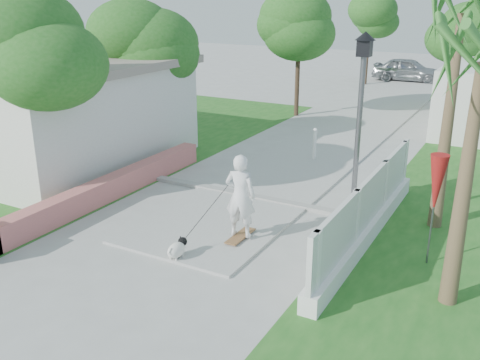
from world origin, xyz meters
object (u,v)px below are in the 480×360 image
Objects in this scene: street_lamp at (359,126)px; bollard at (315,143)px; skateboarder at (225,203)px; dog at (177,249)px; patio_umbrella at (437,185)px; parked_car at (408,70)px.

street_lamp is 5.56m from bollard.
skateboarder is 1.41m from dog.
dog is at bearing -152.94° from patio_umbrella.
street_lamp reaches higher than bollard.
patio_umbrella is at bearing -50.09° from bollard.
patio_umbrella is at bearing 26.37° from dog.
dog is 26.10m from parked_car.
bollard is at bearing 129.91° from patio_umbrella.
street_lamp reaches higher than skateboarder.
patio_umbrella is 24.43m from parked_car.
dog is 0.16× the size of parked_car.
bollard is 0.26× the size of parked_car.
street_lamp is at bearing -144.71° from skateboarder.
patio_umbrella reaches higher than parked_car.
dog is (-0.46, -1.14, -0.69)m from skateboarder.
parked_car is (-1.54, 24.93, -0.22)m from skateboarder.
skateboarder reaches higher than bollard.
parked_car is at bearing 91.69° from dog.
skateboarder is at bearing -85.44° from bollard.
skateboarder is at bearing 67.31° from dog.
street_lamp is 2.27m from patio_umbrella.
dog is (-4.53, -2.31, -1.44)m from patio_umbrella.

